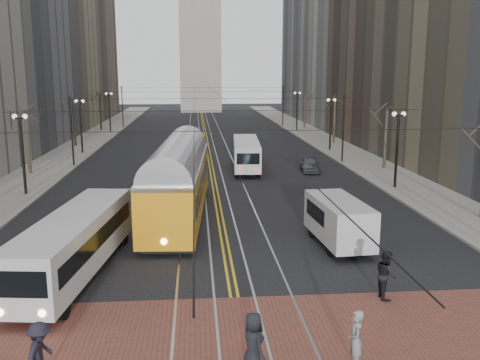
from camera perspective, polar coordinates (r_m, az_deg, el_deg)
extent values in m
plane|color=black|center=(22.57, -0.78, -11.42)|extent=(260.00, 260.00, 0.00)
cube|color=gray|center=(67.69, -16.36, 3.62)|extent=(5.00, 140.00, 0.15)
cube|color=gray|center=(68.33, 9.17, 4.00)|extent=(5.00, 140.00, 0.15)
cube|color=brown|center=(18.96, 0.11, -16.09)|extent=(25.00, 6.00, 0.01)
cube|color=gray|center=(66.35, -3.54, 3.85)|extent=(4.80, 130.00, 0.02)
cube|color=gold|center=(66.35, -3.54, 3.85)|extent=(0.42, 130.00, 0.01)
cube|color=brown|center=(110.00, -18.23, 16.77)|extent=(16.00, 20.00, 40.00)
cube|color=brown|center=(72.45, 17.90, 17.46)|extent=(16.00, 20.00, 34.00)
cube|color=slate|center=(110.67, 9.73, 17.13)|extent=(16.00, 20.00, 40.00)
cylinder|color=black|center=(41.08, -22.14, 2.25)|extent=(0.20, 0.20, 5.60)
cylinder|color=black|center=(60.31, -16.59, 5.30)|extent=(0.20, 0.20, 5.60)
cylinder|color=black|center=(79.92, -13.73, 6.85)|extent=(0.20, 0.20, 5.60)
cylinder|color=black|center=(42.03, 16.38, 2.82)|extent=(0.20, 0.20, 5.60)
cylinder|color=black|center=(60.96, 9.64, 5.68)|extent=(0.20, 0.20, 5.60)
cylinder|color=black|center=(80.41, 6.10, 7.14)|extent=(0.20, 0.20, 5.60)
cylinder|color=#382D23|center=(49.24, -21.66, 3.69)|extent=(0.28, 0.28, 5.60)
cylinder|color=#382D23|center=(66.57, -17.26, 5.80)|extent=(0.28, 0.28, 5.60)
cylinder|color=#382D23|center=(84.18, -14.67, 7.03)|extent=(0.28, 0.28, 5.60)
cylinder|color=#382D23|center=(50.15, 15.25, 4.22)|extent=(0.28, 0.28, 5.60)
cylinder|color=#382D23|center=(67.25, 10.03, 6.19)|extent=(0.28, 0.28, 5.60)
cylinder|color=#382D23|center=(84.72, 6.92, 7.34)|extent=(0.28, 0.28, 5.60)
cylinder|color=black|center=(65.81, -4.92, 9.01)|extent=(0.03, 120.00, 0.03)
cylinder|color=black|center=(65.87, -2.28, 9.04)|extent=(0.03, 120.00, 0.03)
cylinder|color=black|center=(52.31, -17.51, 4.93)|extent=(0.16, 0.16, 6.60)
cylinder|color=black|center=(87.67, -12.43, 7.62)|extent=(0.16, 0.16, 6.60)
cylinder|color=black|center=(53.02, 10.95, 5.33)|extent=(0.16, 0.16, 6.60)
cylinder|color=black|center=(88.10, 4.60, 7.87)|extent=(0.16, 0.16, 6.60)
cube|color=silver|center=(24.47, -17.16, -6.72)|extent=(3.60, 11.04, 2.71)
cube|color=orange|center=(33.03, -6.54, -0.70)|extent=(3.94, 15.94, 3.72)
cube|color=silver|center=(48.92, 0.66, 2.71)|extent=(2.86, 10.30, 2.66)
cube|color=silver|center=(27.79, 10.47, -4.55)|extent=(2.49, 5.57, 2.40)
imported|color=#45474D|center=(48.19, 7.46, 1.68)|extent=(2.07, 4.08, 1.33)
imported|color=#AAADB2|center=(52.65, 1.17, 2.69)|extent=(1.80, 4.60, 1.49)
imported|color=black|center=(16.32, 1.41, -17.10)|extent=(0.94, 1.11, 1.92)
imported|color=gray|center=(16.91, 12.23, -16.39)|extent=(0.55, 0.75, 1.87)
imported|color=black|center=(22.04, 15.31, -9.68)|extent=(0.75, 0.96, 1.93)
imported|color=black|center=(16.86, -20.54, -16.97)|extent=(0.87, 1.30, 1.88)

